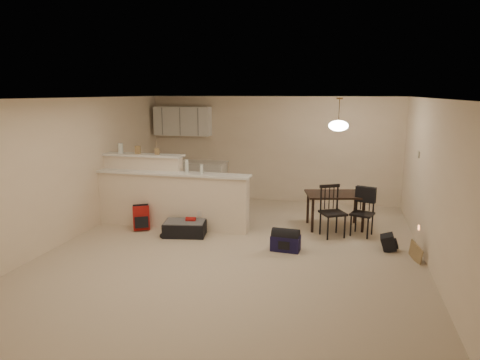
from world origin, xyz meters
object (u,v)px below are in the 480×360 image
(pendant_lamp, at_px, (338,125))
(navy_duffel, at_px, (285,243))
(dining_chair_near, at_px, (333,212))
(dining_chair_far, at_px, (362,213))
(suitcase, at_px, (185,229))
(dining_table, at_px, (335,198))
(red_backpack, at_px, (141,218))
(black_daypack, at_px, (388,242))

(pendant_lamp, relative_size, navy_duffel, 1.30)
(dining_chair_near, relative_size, dining_chair_far, 1.08)
(suitcase, height_order, navy_duffel, navy_duffel)
(dining_chair_near, bearing_deg, dining_table, 59.24)
(dining_chair_far, bearing_deg, pendant_lamp, 162.59)
(dining_chair_near, distance_m, red_backpack, 3.61)
(pendant_lamp, distance_m, dining_chair_near, 1.62)
(dining_chair_far, bearing_deg, navy_duffel, -120.43)
(pendant_lamp, bearing_deg, dining_chair_far, -35.59)
(pendant_lamp, xyz_separation_m, black_daypack, (0.92, -1.02, -1.86))
(dining_chair_far, relative_size, suitcase, 1.16)
(dining_chair_near, height_order, dining_chair_far, dining_chair_near)
(pendant_lamp, xyz_separation_m, dining_chair_near, (-0.02, -0.55, -1.52))
(red_backpack, bearing_deg, dining_chair_near, -21.28)
(navy_duffel, bearing_deg, red_backpack, 174.76)
(red_backpack, bearing_deg, suitcase, -35.87)
(dining_chair_near, bearing_deg, suitcase, 163.80)
(dining_table, bearing_deg, navy_duffel, -130.86)
(dining_chair_near, xyz_separation_m, dining_chair_far, (0.52, 0.19, -0.03))
(dining_chair_near, distance_m, black_daypack, 1.11)
(dining_chair_near, xyz_separation_m, red_backpack, (-3.57, -0.48, -0.24))
(dining_chair_far, bearing_deg, red_backpack, -152.64)
(black_daypack, bearing_deg, dining_table, 45.70)
(dining_table, height_order, black_daypack, dining_table)
(suitcase, distance_m, red_backpack, 0.95)
(navy_duffel, bearing_deg, dining_chair_near, 55.05)
(red_backpack, distance_m, navy_duffel, 2.88)
(dining_chair_near, bearing_deg, navy_duffel, -157.34)
(dining_chair_far, distance_m, navy_duffel, 1.69)
(navy_duffel, bearing_deg, black_daypack, 18.38)
(navy_duffel, xyz_separation_m, black_daypack, (1.67, 0.44, -0.00))
(pendant_lamp, xyz_separation_m, dining_chair_far, (0.50, -0.36, -1.55))
(dining_chair_far, bearing_deg, black_daypack, -39.57)
(dining_table, xyz_separation_m, dining_chair_near, (-0.02, -0.55, -0.13))
(dining_table, xyz_separation_m, suitcase, (-2.66, -1.14, -0.47))
(black_daypack, bearing_deg, suitcase, 95.53)
(navy_duffel, bearing_deg, pendant_lamp, 66.47)
(pendant_lamp, distance_m, navy_duffel, 2.48)
(dining_table, xyz_separation_m, red_backpack, (-3.59, -1.02, -0.37))
(dining_chair_far, xyz_separation_m, red_backpack, (-4.09, -0.66, -0.21))
(dining_table, height_order, suitcase, dining_table)
(dining_chair_far, bearing_deg, dining_chair_near, -142.20)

